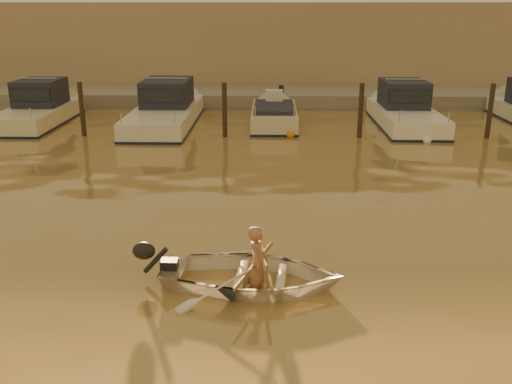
{
  "coord_description": "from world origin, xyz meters",
  "views": [
    {
      "loc": [
        1.46,
        -7.03,
        4.72
      ],
      "look_at": [
        1.17,
        4.96,
        0.75
      ],
      "focal_mm": 40.0,
      "sensor_mm": 36.0,
      "label": 1
    }
  ],
  "objects_px": {
    "moored_boat_4": "(406,110)",
    "moored_boat_3": "(274,120)",
    "moored_boat_2": "(165,109)",
    "waterfront_building": "(245,46)",
    "person": "(258,265)",
    "moored_boat_1": "(37,109)",
    "dinghy": "(252,275)"
  },
  "relations": [
    {
      "from": "person",
      "to": "moored_boat_1",
      "type": "xyz_separation_m",
      "value": [
        -9.37,
        14.05,
        0.21
      ]
    },
    {
      "from": "dinghy",
      "to": "waterfront_building",
      "type": "xyz_separation_m",
      "value": [
        -1.17,
        25.04,
        2.19
      ]
    },
    {
      "from": "person",
      "to": "dinghy",
      "type": "bearing_deg",
      "value": 90.0
    },
    {
      "from": "waterfront_building",
      "to": "person",
      "type": "bearing_deg",
      "value": -87.09
    },
    {
      "from": "waterfront_building",
      "to": "moored_boat_4",
      "type": "bearing_deg",
      "value": -57.66
    },
    {
      "from": "dinghy",
      "to": "moored_boat_3",
      "type": "height_order",
      "value": "moored_boat_3"
    },
    {
      "from": "moored_boat_1",
      "to": "moored_boat_2",
      "type": "distance_m",
      "value": 5.29
    },
    {
      "from": "moored_boat_2",
      "to": "dinghy",
      "type": "bearing_deg",
      "value": -74.14
    },
    {
      "from": "moored_boat_1",
      "to": "moored_boat_2",
      "type": "relative_size",
      "value": 0.81
    },
    {
      "from": "moored_boat_1",
      "to": "moored_boat_4",
      "type": "relative_size",
      "value": 0.95
    },
    {
      "from": "person",
      "to": "moored_boat_4",
      "type": "bearing_deg",
      "value": -15.82
    },
    {
      "from": "moored_boat_3",
      "to": "moored_boat_4",
      "type": "xyz_separation_m",
      "value": [
        5.32,
        0.0,
        0.4
      ]
    },
    {
      "from": "moored_boat_1",
      "to": "moored_boat_4",
      "type": "xyz_separation_m",
      "value": [
        15.07,
        0.0,
        0.0
      ]
    },
    {
      "from": "moored_boat_2",
      "to": "moored_boat_4",
      "type": "xyz_separation_m",
      "value": [
        9.78,
        0.0,
        0.0
      ]
    },
    {
      "from": "moored_boat_2",
      "to": "waterfront_building",
      "type": "xyz_separation_m",
      "value": [
        2.82,
        11.0,
        1.77
      ]
    },
    {
      "from": "moored_boat_2",
      "to": "waterfront_building",
      "type": "relative_size",
      "value": 0.17
    },
    {
      "from": "person",
      "to": "waterfront_building",
      "type": "height_order",
      "value": "waterfront_building"
    },
    {
      "from": "moored_boat_1",
      "to": "waterfront_building",
      "type": "height_order",
      "value": "waterfront_building"
    },
    {
      "from": "waterfront_building",
      "to": "moored_boat_1",
      "type": "bearing_deg",
      "value": -126.37
    },
    {
      "from": "moored_boat_2",
      "to": "moored_boat_3",
      "type": "xyz_separation_m",
      "value": [
        4.46,
        0.0,
        -0.4
      ]
    },
    {
      "from": "moored_boat_4",
      "to": "moored_boat_3",
      "type": "bearing_deg",
      "value": 180.0
    },
    {
      "from": "dinghy",
      "to": "moored_boat_3",
      "type": "xyz_separation_m",
      "value": [
        0.47,
        14.04,
        0.02
      ]
    },
    {
      "from": "dinghy",
      "to": "moored_boat_2",
      "type": "relative_size",
      "value": 0.4
    },
    {
      "from": "person",
      "to": "waterfront_building",
      "type": "distance_m",
      "value": 25.16
    },
    {
      "from": "moored_boat_2",
      "to": "moored_boat_4",
      "type": "bearing_deg",
      "value": 0.0
    },
    {
      "from": "moored_boat_3",
      "to": "moored_boat_1",
      "type": "bearing_deg",
      "value": 180.0
    },
    {
      "from": "moored_boat_1",
      "to": "moored_boat_4",
      "type": "bearing_deg",
      "value": 0.0
    },
    {
      "from": "moored_boat_3",
      "to": "waterfront_building",
      "type": "relative_size",
      "value": 0.11
    },
    {
      "from": "moored_boat_1",
      "to": "moored_boat_3",
      "type": "xyz_separation_m",
      "value": [
        9.75,
        0.0,
        -0.4
      ]
    },
    {
      "from": "moored_boat_4",
      "to": "waterfront_building",
      "type": "height_order",
      "value": "waterfront_building"
    },
    {
      "from": "person",
      "to": "moored_boat_4",
      "type": "distance_m",
      "value": 15.16
    },
    {
      "from": "moored_boat_4",
      "to": "moored_boat_1",
      "type": "bearing_deg",
      "value": 180.0
    }
  ]
}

